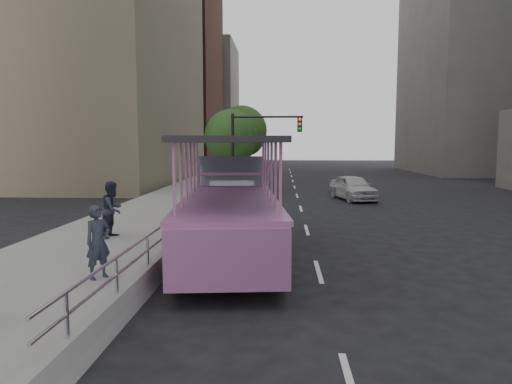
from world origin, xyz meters
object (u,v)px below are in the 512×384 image
Objects in this scene: street_tree_near at (232,138)px; pedestrian_near at (98,242)px; duck_boat at (230,208)px; pedestrian_mid at (113,209)px; traffic_signal at (253,143)px; street_tree_far at (243,133)px; car at (353,187)px; parking_sign at (229,180)px.

pedestrian_near is at bearing -92.95° from street_tree_near.
street_tree_near reaches higher than duck_boat.
traffic_signal is (4.03, 11.71, 2.25)m from pedestrian_mid.
street_tree_near is at bearing -91.91° from street_tree_far.
traffic_signal is 0.91× the size of street_tree_near.
street_tree_near reaches higher than pedestrian_near.
street_tree_far is (-7.47, 7.93, 3.54)m from car.
car is 16.64m from pedestrian_mid.
traffic_signal is (2.62, 16.40, 2.32)m from pedestrian_near.
street_tree_far reaches higher than car.
duck_boat is at bearing -82.87° from pedestrian_mid.
pedestrian_mid is (-1.41, 4.69, 0.08)m from pedestrian_near.
pedestrian_near is at bearing -129.31° from car.
street_tree_far is (-1.40, 9.43, 0.81)m from traffic_signal.
car is 6.82m from traffic_signal.
street_tree_near is at bearing 94.97° from parking_sign.
pedestrian_near is 0.27× the size of street_tree_far.
parking_sign is at bearing -11.40° from pedestrian_mid.
pedestrian_mid is at bearing -112.05° from parking_sign.
pedestrian_mid is at bearing -140.83° from car.
pedestrian_near is at bearing -92.71° from street_tree_far.
traffic_signal is at bearing 89.98° from duck_boat.
car is 0.79× the size of street_tree_near.
street_tree_far is at bearing 119.85° from car.
duck_boat is 5.16m from pedestrian_near.
car is 11.45m from street_tree_far.
traffic_signal is at bearing 76.97° from parking_sign.
duck_boat is 1.96× the size of street_tree_near.
parking_sign reaches higher than pedestrian_near.
pedestrian_mid reaches higher than pedestrian_near.
street_tree_far is (-0.45, 13.51, 2.68)m from parking_sign.
traffic_signal is 9.57m from street_tree_far.
pedestrian_mid is 8.24m from parking_sign.
duck_boat is 7.94m from parking_sign.
parking_sign is at bearing -88.08° from street_tree_far.
duck_boat is at bearing 6.31° from pedestrian_near.
car is at bearing -14.14° from street_tree_near.
parking_sign reaches higher than pedestrian_mid.
car is 0.87× the size of traffic_signal.
street_tree_near is at bearing 95.91° from duck_boat.
pedestrian_near is at bearing -120.49° from duck_boat.
street_tree_near is (-1.60, 3.43, 0.32)m from traffic_signal.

